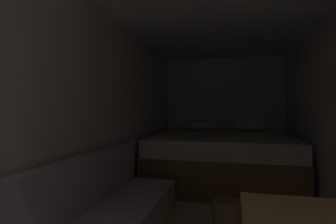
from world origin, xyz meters
TOP-DOWN VIEW (x-y plane):
  - wall_back at (0.00, 4.72)m, footprint 2.32×0.05m
  - wall_left at (-1.14, 2.00)m, footprint 0.05×5.38m
  - ceiling_slab at (0.00, 2.00)m, footprint 2.32×5.38m
  - bed at (0.00, 3.68)m, footprint 2.10×1.95m
  - wicker_basket at (0.11, 2.11)m, footprint 0.28×0.28m

SIDE VIEW (x-z plane):
  - wicker_basket at x=0.11m, z-range 0.00..0.26m
  - bed at x=0.00m, z-range -0.08..0.85m
  - wall_back at x=0.00m, z-range 0.00..2.14m
  - wall_left at x=-1.14m, z-range 0.00..2.14m
  - ceiling_slab at x=0.00m, z-range 2.14..2.19m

